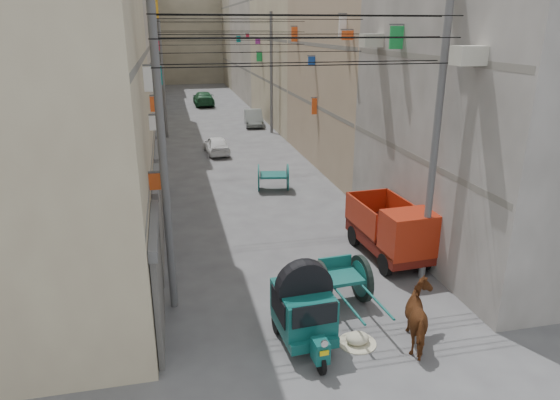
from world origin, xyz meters
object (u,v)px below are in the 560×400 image
object	(u,v)px
feed_sack	(357,338)
horse	(422,318)
tonga_cart	(341,281)
distant_car_green	(203,99)
auto_rickshaw	(304,307)
mini_truck	(395,235)
distant_car_white	(217,145)
second_cart	(273,177)
distant_car_grey	(253,118)

from	to	relation	value
feed_sack	horse	bearing A→B (deg)	-13.06
tonga_cart	distant_car_green	distance (m)	36.87
auto_rickshaw	mini_truck	xyz separation A→B (m)	(3.90, 3.51, -0.01)
horse	distant_car_white	xyz separation A→B (m)	(-2.77, 19.66, -0.18)
auto_rickshaw	mini_truck	distance (m)	5.25
tonga_cart	distant_car_white	distance (m)	17.56
second_cart	mini_truck	bearing A→B (deg)	-64.09
tonga_cart	mini_truck	world-z (taller)	mini_truck
horse	distant_car_grey	distance (m)	27.94
auto_rickshaw	distant_car_white	distance (m)	19.01
second_cart	horse	world-z (taller)	horse
tonga_cart	distant_car_white	xyz separation A→B (m)	(-1.56, 17.49, -0.13)
distant_car_grey	distant_car_white	bearing A→B (deg)	-108.20
distant_car_green	horse	bearing A→B (deg)	92.63
horse	distant_car_green	world-z (taller)	horse
second_cart	feed_sack	world-z (taller)	second_cart
tonga_cart	distant_car_green	world-z (taller)	distant_car_green
tonga_cart	distant_car_green	bearing A→B (deg)	86.91
tonga_cart	distant_car_green	size ratio (longest dim) A/B	0.65
auto_rickshaw	distant_car_white	world-z (taller)	auto_rickshaw
horse	distant_car_grey	bearing A→B (deg)	-75.46
mini_truck	distant_car_grey	world-z (taller)	mini_truck
auto_rickshaw	tonga_cart	bearing A→B (deg)	42.52
second_cart	distant_car_grey	bearing A→B (deg)	94.01
feed_sack	distant_car_grey	bearing A→B (deg)	85.36
feed_sack	distant_car_grey	xyz separation A→B (m)	(2.24, 27.59, 0.45)
distant_car_grey	distant_car_green	xyz separation A→B (m)	(-2.88, 11.10, 0.05)
auto_rickshaw	tonga_cart	world-z (taller)	auto_rickshaw
tonga_cart	feed_sack	bearing A→B (deg)	-101.08
feed_sack	auto_rickshaw	bearing A→B (deg)	165.25
horse	distant_car_white	bearing A→B (deg)	-65.76
auto_rickshaw	second_cart	world-z (taller)	auto_rickshaw
distant_car_white	mini_truck	bearing A→B (deg)	101.18
feed_sack	second_cart	bearing A→B (deg)	87.77
tonga_cart	horse	distance (m)	2.48
horse	distant_car_white	size ratio (longest dim) A/B	0.54
distant_car_white	auto_rickshaw	bearing A→B (deg)	87.00
feed_sack	distant_car_green	distance (m)	38.70
horse	distant_car_green	xyz separation A→B (m)	(-2.07, 39.02, -0.06)
mini_truck	distant_car_grey	size ratio (longest dim) A/B	0.98
horse	mini_truck	bearing A→B (deg)	-90.35
auto_rickshaw	mini_truck	world-z (taller)	mini_truck
tonga_cart	feed_sack	size ratio (longest dim) A/B	5.16
tonga_cart	second_cart	xyz separation A→B (m)	(0.25, 9.99, -0.01)
mini_truck	feed_sack	size ratio (longest dim) A/B	6.30
distant_car_green	second_cart	bearing A→B (deg)	91.95
feed_sack	mini_truck	bearing A→B (deg)	55.20
mini_truck	second_cart	xyz separation A→B (m)	(-2.21, 7.99, -0.28)
feed_sack	distant_car_grey	world-z (taller)	distant_car_grey
distant_car_white	distant_car_grey	size ratio (longest dim) A/B	0.86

